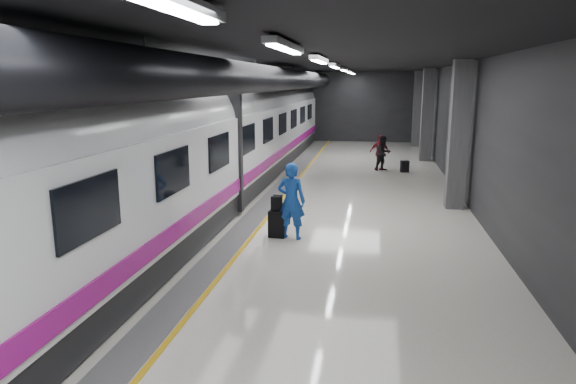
{
  "coord_description": "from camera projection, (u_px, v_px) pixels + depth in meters",
  "views": [
    {
      "loc": [
        2.03,
        -14.25,
        3.84
      ],
      "look_at": [
        0.01,
        -2.3,
        1.24
      ],
      "focal_mm": 32.0,
      "sensor_mm": 36.0,
      "label": 1
    }
  ],
  "objects": [
    {
      "name": "suitcase_main",
      "position": [
        277.0,
        224.0,
        12.92
      ],
      "size": [
        0.43,
        0.29,
        0.68
      ],
      "primitive_type": "cube",
      "rotation": [
        0.0,
        0.0,
        -0.07
      ],
      "color": "black",
      "rests_on": "ground"
    },
    {
      "name": "platform_hall",
      "position": [
        296.0,
        93.0,
        15.1
      ],
      "size": [
        10.02,
        40.02,
        4.51
      ],
      "color": "black",
      "rests_on": "ground"
    },
    {
      "name": "traveler_far_b",
      "position": [
        380.0,
        152.0,
        22.92
      ],
      "size": [
        0.99,
        0.71,
        1.55
      ],
      "primitive_type": "imported",
      "rotation": [
        0.0,
        0.0,
        -0.4
      ],
      "color": "maroon",
      "rests_on": "ground"
    },
    {
      "name": "train",
      "position": [
        191.0,
        144.0,
        14.97
      ],
      "size": [
        3.05,
        38.0,
        4.05
      ],
      "color": "black",
      "rests_on": "ground"
    },
    {
      "name": "traveler_far_a",
      "position": [
        383.0,
        153.0,
        22.63
      ],
      "size": [
        0.95,
        0.92,
        1.54
      ],
      "primitive_type": "imported",
      "rotation": [
        0.0,
        0.0,
        0.67
      ],
      "color": "black",
      "rests_on": "ground"
    },
    {
      "name": "traveler_main",
      "position": [
        291.0,
        201.0,
        12.69
      ],
      "size": [
        0.75,
        0.54,
        1.93
      ],
      "primitive_type": "imported",
      "rotation": [
        0.0,
        0.0,
        3.02
      ],
      "color": "blue",
      "rests_on": "ground"
    },
    {
      "name": "suitcase_far",
      "position": [
        405.0,
        166.0,
        22.31
      ],
      "size": [
        0.39,
        0.31,
        0.51
      ],
      "primitive_type": "cube",
      "rotation": [
        0.0,
        0.0,
        0.29
      ],
      "color": "black",
      "rests_on": "ground"
    },
    {
      "name": "shoulder_bag",
      "position": [
        276.0,
        204.0,
        12.85
      ],
      "size": [
        0.29,
        0.19,
        0.36
      ],
      "primitive_type": "cube",
      "rotation": [
        0.0,
        0.0,
        0.17
      ],
      "color": "black",
      "rests_on": "suitcase_main"
    },
    {
      "name": "ground",
      "position": [
        301.0,
        217.0,
        14.87
      ],
      "size": [
        40.0,
        40.0,
        0.0
      ],
      "primitive_type": "plane",
      "color": "silver",
      "rests_on": "ground"
    }
  ]
}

